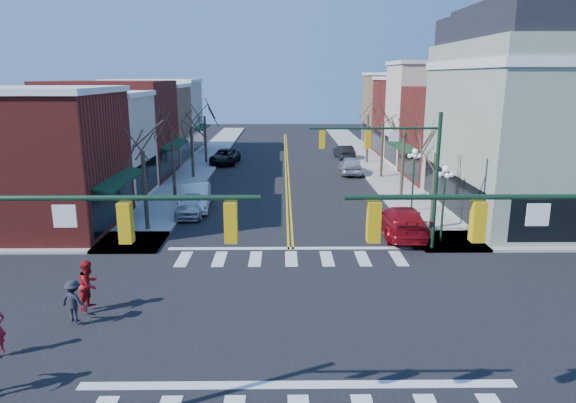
{
  "coord_description": "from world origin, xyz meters",
  "views": [
    {
      "loc": [
        -0.43,
        -18.09,
        8.94
      ],
      "look_at": [
        -0.16,
        6.87,
        2.8
      ],
      "focal_mm": 32.0,
      "sensor_mm": 36.0,
      "label": 1
    }
  ],
  "objects_px": {
    "lamppost_midblock": "(414,169)",
    "car_right_mid": "(351,165)",
    "lamppost_corner": "(444,191)",
    "car_left_near": "(191,205)",
    "car_right_near": "(402,221)",
    "car_right_far": "(344,152)",
    "victorian_corner": "(550,113)",
    "car_left_mid": "(195,197)",
    "pedestrian_red_b": "(89,284)",
    "car_left_far": "(225,157)",
    "pedestrian_dark_b": "(74,301)"
  },
  "relations": [
    {
      "from": "lamppost_midblock",
      "to": "car_right_mid",
      "type": "relative_size",
      "value": 0.89
    },
    {
      "from": "lamppost_corner",
      "to": "car_left_near",
      "type": "bearing_deg",
      "value": 157.67
    },
    {
      "from": "car_right_mid",
      "to": "lamppost_midblock",
      "type": "bearing_deg",
      "value": 101.56
    },
    {
      "from": "car_right_near",
      "to": "car_right_far",
      "type": "height_order",
      "value": "car_right_near"
    },
    {
      "from": "victorian_corner",
      "to": "lamppost_midblock",
      "type": "height_order",
      "value": "victorian_corner"
    },
    {
      "from": "victorian_corner",
      "to": "car_left_mid",
      "type": "relative_size",
      "value": 2.73
    },
    {
      "from": "car_right_far",
      "to": "pedestrian_red_b",
      "type": "distance_m",
      "value": 40.39
    },
    {
      "from": "car_left_near",
      "to": "car_left_far",
      "type": "bearing_deg",
      "value": 90.15
    },
    {
      "from": "victorian_corner",
      "to": "car_right_far",
      "type": "bearing_deg",
      "value": 113.11
    },
    {
      "from": "car_left_far",
      "to": "pedestrian_red_b",
      "type": "bearing_deg",
      "value": -87.71
    },
    {
      "from": "victorian_corner",
      "to": "pedestrian_dark_b",
      "type": "height_order",
      "value": "victorian_corner"
    },
    {
      "from": "car_left_far",
      "to": "car_right_near",
      "type": "distance_m",
      "value": 27.88
    },
    {
      "from": "car_right_near",
      "to": "car_right_mid",
      "type": "relative_size",
      "value": 1.2
    },
    {
      "from": "car_left_mid",
      "to": "car_left_far",
      "type": "relative_size",
      "value": 0.95
    },
    {
      "from": "car_left_near",
      "to": "car_right_near",
      "type": "bearing_deg",
      "value": -18.97
    },
    {
      "from": "car_left_far",
      "to": "car_right_far",
      "type": "relative_size",
      "value": 1.24
    },
    {
      "from": "victorian_corner",
      "to": "lamppost_corner",
      "type": "height_order",
      "value": "victorian_corner"
    },
    {
      "from": "victorian_corner",
      "to": "car_right_near",
      "type": "relative_size",
      "value": 2.46
    },
    {
      "from": "car_left_far",
      "to": "car_right_near",
      "type": "relative_size",
      "value": 0.95
    },
    {
      "from": "lamppost_corner",
      "to": "car_right_mid",
      "type": "distance_m",
      "value": 20.73
    },
    {
      "from": "car_right_mid",
      "to": "pedestrian_red_b",
      "type": "distance_m",
      "value": 31.77
    },
    {
      "from": "car_left_near",
      "to": "car_right_far",
      "type": "relative_size",
      "value": 0.96
    },
    {
      "from": "victorian_corner",
      "to": "car_left_far",
      "type": "xyz_separation_m",
      "value": [
        -22.9,
        20.32,
        -5.9
      ]
    },
    {
      "from": "victorian_corner",
      "to": "car_right_near",
      "type": "xyz_separation_m",
      "value": [
        -10.1,
        -4.44,
        -5.82
      ]
    },
    {
      "from": "lamppost_midblock",
      "to": "pedestrian_dark_b",
      "type": "bearing_deg",
      "value": -135.99
    },
    {
      "from": "car_left_near",
      "to": "car_left_far",
      "type": "relative_size",
      "value": 0.77
    },
    {
      "from": "victorian_corner",
      "to": "lamppost_midblock",
      "type": "xyz_separation_m",
      "value": [
        -8.3,
        0.5,
        -3.7
      ]
    },
    {
      "from": "car_right_near",
      "to": "pedestrian_dark_b",
      "type": "bearing_deg",
      "value": 38.68
    },
    {
      "from": "car_right_mid",
      "to": "pedestrian_dark_b",
      "type": "distance_m",
      "value": 32.83
    },
    {
      "from": "lamppost_midblock",
      "to": "car_left_near",
      "type": "bearing_deg",
      "value": -178.02
    },
    {
      "from": "car_left_mid",
      "to": "pedestrian_red_b",
      "type": "height_order",
      "value": "pedestrian_red_b"
    },
    {
      "from": "pedestrian_dark_b",
      "to": "victorian_corner",
      "type": "bearing_deg",
      "value": -129.91
    },
    {
      "from": "victorian_corner",
      "to": "car_right_far",
      "type": "height_order",
      "value": "victorian_corner"
    },
    {
      "from": "car_left_mid",
      "to": "car_left_far",
      "type": "height_order",
      "value": "car_left_mid"
    },
    {
      "from": "lamppost_corner",
      "to": "pedestrian_dark_b",
      "type": "bearing_deg",
      "value": -150.47
    },
    {
      "from": "car_left_mid",
      "to": "pedestrian_red_b",
      "type": "distance_m",
      "value": 15.81
    },
    {
      "from": "pedestrian_red_b",
      "to": "pedestrian_dark_b",
      "type": "distance_m",
      "value": 1.13
    },
    {
      "from": "lamppost_midblock",
      "to": "car_right_far",
      "type": "bearing_deg",
      "value": 94.44
    },
    {
      "from": "pedestrian_dark_b",
      "to": "car_left_mid",
      "type": "bearing_deg",
      "value": -77.33
    },
    {
      "from": "victorian_corner",
      "to": "car_left_near",
      "type": "xyz_separation_m",
      "value": [
        -22.9,
        -0.0,
        -5.94
      ]
    },
    {
      "from": "car_left_near",
      "to": "pedestrian_dark_b",
      "type": "distance_m",
      "value": 15.3
    },
    {
      "from": "lamppost_corner",
      "to": "pedestrian_red_b",
      "type": "bearing_deg",
      "value": -153.27
    },
    {
      "from": "lamppost_midblock",
      "to": "car_left_mid",
      "type": "bearing_deg",
      "value": 175.58
    },
    {
      "from": "car_left_near",
      "to": "pedestrian_red_b",
      "type": "height_order",
      "value": "pedestrian_red_b"
    },
    {
      "from": "car_left_far",
      "to": "car_right_mid",
      "type": "xyz_separation_m",
      "value": [
        12.32,
        -5.83,
        0.06
      ]
    },
    {
      "from": "car_left_far",
      "to": "car_right_near",
      "type": "xyz_separation_m",
      "value": [
        12.8,
        -24.76,
        0.08
      ]
    },
    {
      "from": "car_left_far",
      "to": "pedestrian_red_b",
      "type": "xyz_separation_m",
      "value": [
        -1.5,
        -34.43,
        0.36
      ]
    },
    {
      "from": "victorian_corner",
      "to": "pedestrian_red_b",
      "type": "xyz_separation_m",
      "value": [
        -24.4,
        -14.11,
        -5.53
      ]
    },
    {
      "from": "car_left_mid",
      "to": "car_right_far",
      "type": "height_order",
      "value": "car_left_mid"
    },
    {
      "from": "pedestrian_dark_b",
      "to": "lamppost_midblock",
      "type": "bearing_deg",
      "value": -117.67
    }
  ]
}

